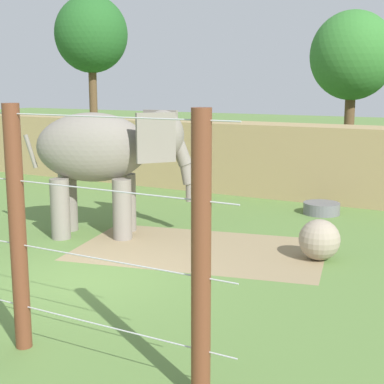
% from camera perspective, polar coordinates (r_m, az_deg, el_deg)
% --- Properties ---
extents(ground_plane, '(120.00, 120.00, 0.00)m').
position_cam_1_polar(ground_plane, '(12.15, -10.35, -8.38)').
color(ground_plane, '#5B7F3D').
extents(dirt_patch, '(6.46, 4.71, 0.01)m').
position_cam_1_polar(dirt_patch, '(13.96, 0.83, -5.66)').
color(dirt_patch, '#937F5B').
rests_on(dirt_patch, ground).
extents(embankment_wall, '(36.00, 1.80, 2.52)m').
position_cam_1_polar(embankment_wall, '(20.76, 7.95, 3.19)').
color(embankment_wall, tan).
rests_on(embankment_wall, ground).
extents(elephant, '(4.03, 2.97, 3.26)m').
position_cam_1_polar(elephant, '(15.07, -8.47, 3.81)').
color(elephant, gray).
rests_on(elephant, ground).
extents(enrichment_ball, '(0.93, 0.93, 0.93)m').
position_cam_1_polar(enrichment_ball, '(13.37, 12.42, -4.60)').
color(enrichment_ball, gray).
rests_on(enrichment_ball, ground).
extents(water_tub, '(1.10, 1.10, 0.35)m').
position_cam_1_polar(water_tub, '(18.07, 12.62, -1.55)').
color(water_tub, slate).
rests_on(water_tub, ground).
extents(tree_far_left, '(3.63, 3.63, 6.99)m').
position_cam_1_polar(tree_far_left, '(26.48, 15.49, 12.72)').
color(tree_far_left, brown).
rests_on(tree_far_left, ground).
extents(tree_behind_wall, '(3.94, 3.94, 8.58)m').
position_cam_1_polar(tree_behind_wall, '(32.95, -9.88, 14.94)').
color(tree_behind_wall, brown).
rests_on(tree_behind_wall, ground).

